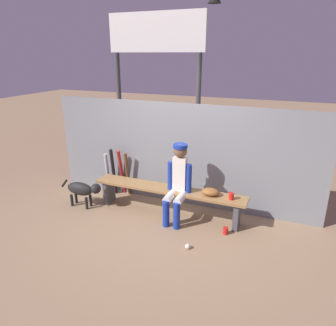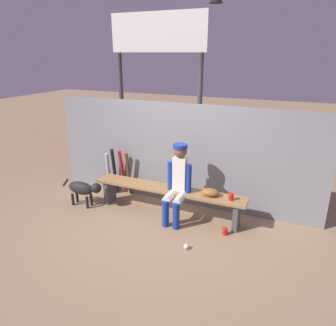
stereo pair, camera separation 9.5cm
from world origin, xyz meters
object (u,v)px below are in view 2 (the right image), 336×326
at_px(player_seated, 177,181).
at_px(bat_aluminum_silver, 109,173).
at_px(baseball_glove, 210,192).
at_px(dugout_bench, 168,194).
at_px(cup_on_bench, 231,197).
at_px(bat_aluminum_red, 123,172).
at_px(scoreboard, 161,56).
at_px(bat_wood_dark, 129,174).
at_px(cup_on_ground, 225,231).
at_px(bat_aluminum_black, 114,171).
at_px(baseball, 186,247).
at_px(dog, 83,189).

relative_size(player_seated, bat_aluminum_silver, 1.54).
height_order(baseball_glove, bat_aluminum_silver, bat_aluminum_silver).
distance_m(dugout_bench, cup_on_bench, 1.08).
relative_size(baseball_glove, bat_aluminum_red, 0.31).
bearing_deg(scoreboard, bat_wood_dark, -95.75).
bearing_deg(cup_on_ground, bat_aluminum_black, 165.72).
distance_m(bat_aluminum_red, baseball, 2.21).
bearing_deg(bat_aluminum_red, player_seated, -21.24).
bearing_deg(bat_aluminum_red, cup_on_bench, -11.18).
distance_m(baseball, cup_on_ground, 0.71).
height_order(dugout_bench, baseball, dugout_bench).
height_order(bat_wood_dark, bat_aluminum_red, bat_aluminum_red).
relative_size(baseball, cup_on_ground, 0.67).
relative_size(bat_aluminum_black, dog, 1.12).
height_order(player_seated, bat_aluminum_red, player_seated).
xyz_separation_m(bat_aluminum_red, cup_on_ground, (2.19, -0.67, -0.40)).
distance_m(player_seated, baseball_glove, 0.55).
xyz_separation_m(baseball, scoreboard, (-1.51, 2.49, 2.54)).
xyz_separation_m(bat_wood_dark, scoreboard, (0.13, 1.26, 2.13)).
xyz_separation_m(bat_wood_dark, bat_aluminum_silver, (-0.41, -0.06, -0.02)).
bearing_deg(dugout_bench, baseball, -52.54).
xyz_separation_m(bat_aluminum_silver, cup_on_ground, (2.46, -0.59, -0.36)).
bearing_deg(bat_wood_dark, dugout_bench, -21.64).
height_order(bat_wood_dark, bat_aluminum_black, bat_aluminum_black).
bearing_deg(bat_aluminum_black, bat_aluminum_red, 30.72).
bearing_deg(player_seated, bat_aluminum_black, 163.23).
xyz_separation_m(bat_aluminum_red, scoreboard, (0.27, 1.24, 2.12)).
bearing_deg(scoreboard, player_seated, -58.57).
relative_size(baseball_glove, bat_aluminum_silver, 0.34).
bearing_deg(baseball, bat_aluminum_silver, 150.25).
height_order(baseball_glove, cup_on_bench, baseball_glove).
height_order(bat_wood_dark, scoreboard, scoreboard).
relative_size(cup_on_bench, dog, 0.13).
xyz_separation_m(baseball_glove, cup_on_ground, (0.33, -0.25, -0.49)).
xyz_separation_m(player_seated, baseball, (0.43, -0.73, -0.66)).
height_order(player_seated, bat_aluminum_black, player_seated).
distance_m(baseball_glove, scoreboard, 3.07).
xyz_separation_m(baseball, cup_on_bench, (0.43, 0.82, 0.50)).
bearing_deg(player_seated, dugout_bench, 152.74).
bearing_deg(dugout_bench, dog, -168.08).
bearing_deg(bat_aluminum_silver, dog, -99.64).
bearing_deg(player_seated, scoreboard, 121.43).
bearing_deg(cup_on_bench, bat_aluminum_silver, 171.89).
relative_size(baseball, dog, 0.09).
bearing_deg(baseball, dog, 166.52).
xyz_separation_m(bat_aluminum_black, cup_on_bench, (2.33, -0.36, 0.07)).
distance_m(dugout_bench, scoreboard, 2.88).
relative_size(baseball, scoreboard, 0.02).
xyz_separation_m(bat_wood_dark, cup_on_bench, (2.06, -0.41, 0.10)).
bearing_deg(dugout_bench, scoreboard, 117.66).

